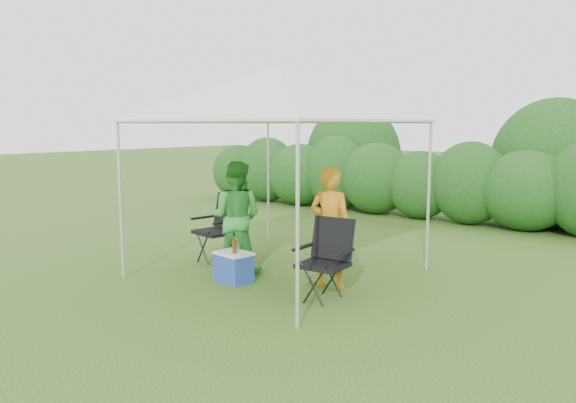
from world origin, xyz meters
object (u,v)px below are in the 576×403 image
Objects in this scene: canopy at (279,95)px; man at (331,228)px; chair_left at (220,223)px; cooler at (234,267)px; woman at (236,217)px; chair_right at (327,254)px.

man is (0.94, -0.11, -1.68)m from canopy.
man reaches higher than chair_left.
cooler is (-1.15, -0.58, -0.57)m from man.
woman is 0.79m from cooler.
woman is at bearing -153.01° from canopy.
canopy is 1.99× the size of man.
man is 1.41m from cooler.
chair_right is 2.43m from chair_left.
chair_left is (-2.37, 0.54, 0.03)m from chair_right.
man is at bearing 33.04° from cooler.
chair_left reaches higher than cooler.
woman is (-1.71, 0.21, 0.24)m from chair_right.
woman reaches higher than chair_right.
woman reaches higher than chair_left.
woman is (-1.50, -0.17, 0.01)m from man.
chair_left is 1.97× the size of cooler.
chair_left is at bearing -12.71° from man.
canopy is 2.37m from cooler.
canopy reaches higher than woman.
chair_right is 1.41m from cooler.
canopy reaches higher than man.
canopy is 1.98× the size of woman.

